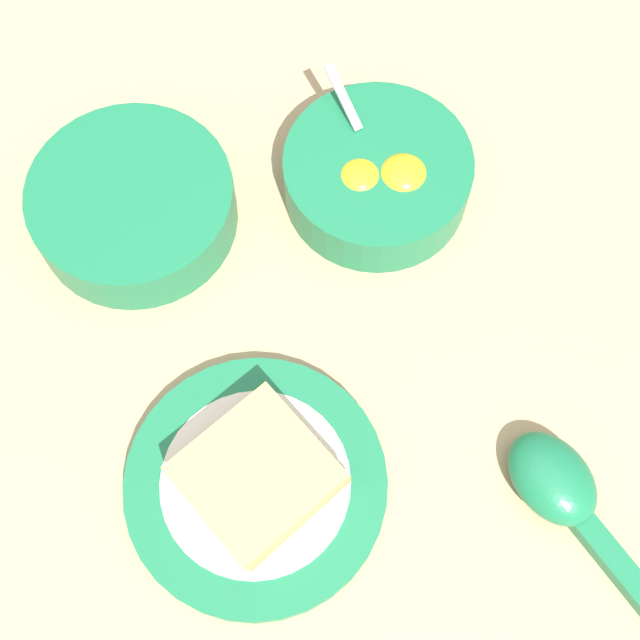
# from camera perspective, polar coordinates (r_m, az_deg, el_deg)

# --- Properties ---
(ground_plane) EXTENTS (3.00, 3.00, 0.00)m
(ground_plane) POSITION_cam_1_polar(r_m,az_deg,el_deg) (0.66, -1.92, -6.15)
(ground_plane) COLOR tan
(egg_bowl) EXTENTS (0.15, 0.15, 0.07)m
(egg_bowl) POSITION_cam_1_polar(r_m,az_deg,el_deg) (0.72, 3.68, 9.20)
(egg_bowl) COLOR #196B42
(egg_bowl) RESTS_ON ground_plane
(toast_plate) EXTENTS (0.19, 0.19, 0.02)m
(toast_plate) POSITION_cam_1_polar(r_m,az_deg,el_deg) (0.64, -4.12, -10.47)
(toast_plate) COLOR #196B42
(toast_plate) RESTS_ON ground_plane
(toast_sandwich) EXTENTS (0.09, 0.10, 0.03)m
(toast_sandwich) POSITION_cam_1_polar(r_m,az_deg,el_deg) (0.62, -4.00, -9.94)
(toast_sandwich) COLOR tan
(toast_sandwich) RESTS_ON toast_plate
(soup_spoon) EXTENTS (0.17, 0.06, 0.03)m
(soup_spoon) POSITION_cam_1_polar(r_m,az_deg,el_deg) (0.65, 15.34, -10.68)
(soup_spoon) COLOR #196B42
(soup_spoon) RESTS_ON ground_plane
(congee_bowl) EXTENTS (0.16, 0.16, 0.05)m
(congee_bowl) POSITION_cam_1_polar(r_m,az_deg,el_deg) (0.72, -11.87, 7.30)
(congee_bowl) COLOR #196B42
(congee_bowl) RESTS_ON ground_plane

